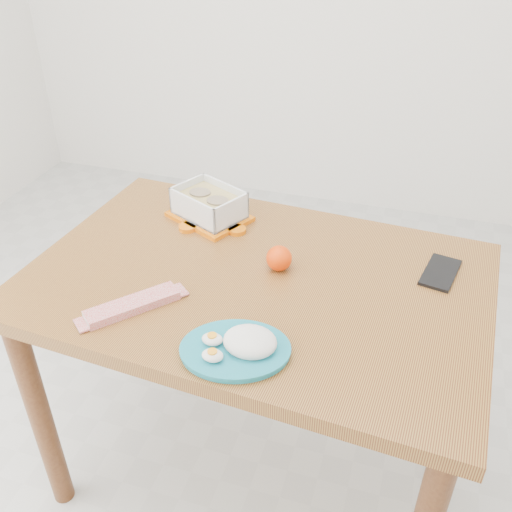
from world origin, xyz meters
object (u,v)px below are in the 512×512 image
(dining_table, at_px, (256,309))
(orange_fruit, at_px, (279,258))
(smartphone, at_px, (440,272))
(rice_plate, at_px, (240,345))
(food_container, at_px, (209,205))

(dining_table, relative_size, orange_fruit, 18.16)
(dining_table, relative_size, smartphone, 7.95)
(orange_fruit, height_order, smartphone, orange_fruit)
(dining_table, xyz_separation_m, rice_plate, (0.05, -0.27, 0.13))
(orange_fruit, xyz_separation_m, rice_plate, (0.00, -0.32, -0.01))
(dining_table, bearing_deg, orange_fruit, 49.25)
(food_container, distance_m, rice_plate, 0.57)
(food_container, relative_size, smartphone, 1.77)
(food_container, bearing_deg, smartphone, 18.25)
(orange_fruit, bearing_deg, rice_plate, -89.39)
(food_container, distance_m, orange_fruit, 0.32)
(dining_table, distance_m, orange_fruit, 0.15)
(dining_table, distance_m, smartphone, 0.48)
(food_container, height_order, orange_fruit, food_container)
(dining_table, bearing_deg, smartphone, 22.59)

